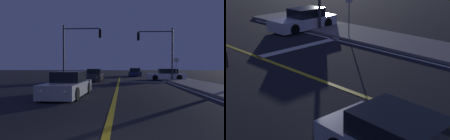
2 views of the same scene
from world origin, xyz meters
The scene contains 4 objects.
lane_line_center centered at (0.00, 9.36, 0.01)m, with size 0.20×31.84×0.01m, color gold.
stop_bar centered at (2.62, 17.23, 0.01)m, with size 5.23×0.50×0.01m, color silver.
car_following_oncoming_white centered at (5.57, 20.52, 0.58)m, with size 4.47×1.86×1.34m.
street_sign_corner centered at (5.73, 16.73, 1.68)m, with size 0.56×0.06×2.50m.
Camera 2 is at (-8.26, 3.71, 4.70)m, focal length 54.51 mm.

